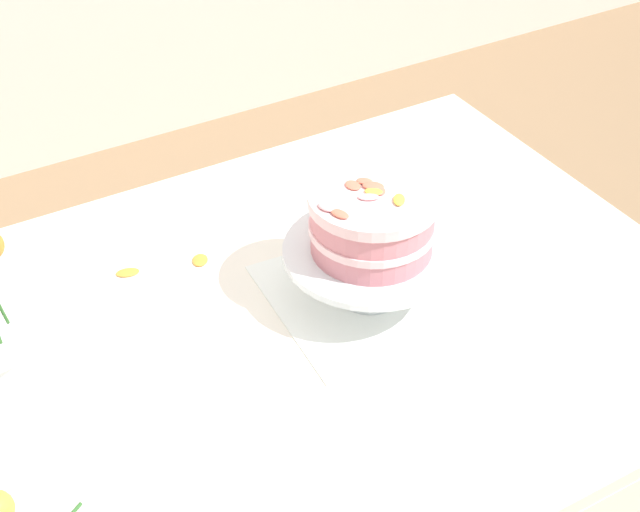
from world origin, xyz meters
The scene contains 7 objects.
dining_table centered at (0.00, -0.02, 0.65)m, with size 1.40×1.00×0.74m.
linen_napkin centered at (0.16, 0.00, 0.74)m, with size 0.32×0.32×0.00m, color white.
cake_stand centered at (0.16, 0.00, 0.82)m, with size 0.29×0.29×0.10m.
layer_cake centered at (0.16, 0.00, 0.90)m, with size 0.21×0.21×0.11m.
loose_petal_0 centered at (-0.05, 0.23, 0.74)m, with size 0.04×0.03×0.01m, color orange.
loose_petal_1 centered at (-0.17, 0.26, 0.74)m, with size 0.04×0.02×0.00m, color orange.
loose_petal_2 centered at (0.26, 0.17, 0.74)m, with size 0.04×0.02×0.00m, color orange.
Camera 1 is at (-0.54, -1.04, 1.80)m, focal length 54.38 mm.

